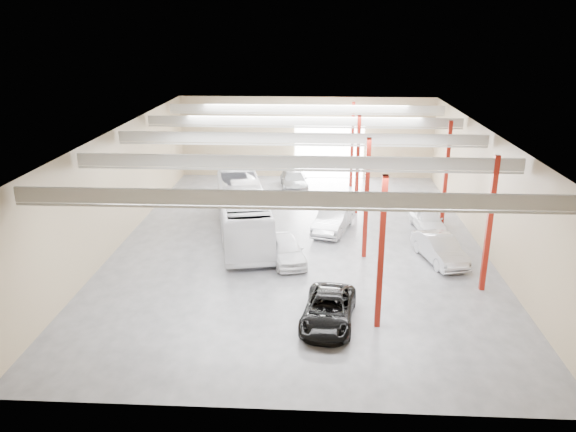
# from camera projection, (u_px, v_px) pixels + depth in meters

# --- Properties ---
(depot_shell) EXTENTS (22.12, 32.12, 7.06)m
(depot_shell) POSITION_uv_depth(u_px,v_px,m) (303.00, 162.00, 33.68)
(depot_shell) COLOR #4A4A4F
(depot_shell) RESTS_ON ground
(coach_bus) EXTENTS (5.11, 12.12, 3.29)m
(coach_bus) POSITION_uv_depth(u_px,v_px,m) (243.00, 211.00, 35.40)
(coach_bus) COLOR white
(coach_bus) RESTS_ON ground
(black_sedan) EXTENTS (2.82, 5.09, 1.35)m
(black_sedan) POSITION_uv_depth(u_px,v_px,m) (329.00, 310.00, 25.22)
(black_sedan) COLOR black
(black_sedan) RESTS_ON ground
(car_row_a) EXTENTS (2.80, 4.61, 1.47)m
(car_row_a) POSITION_uv_depth(u_px,v_px,m) (287.00, 250.00, 31.81)
(car_row_a) COLOR white
(car_row_a) RESTS_ON ground
(car_row_b) EXTENTS (3.07, 5.29, 1.65)m
(car_row_b) POSITION_uv_depth(u_px,v_px,m) (334.00, 219.00, 36.55)
(car_row_b) COLOR #AEAFB3
(car_row_b) RESTS_ON ground
(car_row_c) EXTENTS (2.68, 5.31, 1.48)m
(car_row_c) POSITION_uv_depth(u_px,v_px,m) (294.00, 180.00, 45.99)
(car_row_c) COLOR gray
(car_row_c) RESTS_ON ground
(car_right_near) EXTENTS (2.70, 4.86, 1.52)m
(car_right_near) POSITION_uv_depth(u_px,v_px,m) (440.00, 249.00, 31.87)
(car_right_near) COLOR #ADAEB2
(car_right_near) RESTS_ON ground
(car_right_far) EXTENTS (2.15, 4.33, 1.42)m
(car_right_far) POSITION_uv_depth(u_px,v_px,m) (428.00, 219.00, 36.78)
(car_right_far) COLOR silver
(car_right_far) RESTS_ON ground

